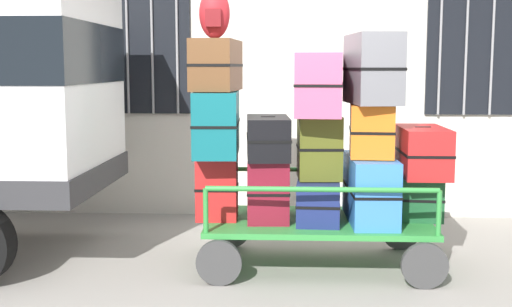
# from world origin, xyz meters

# --- Properties ---
(ground_plane) EXTENTS (40.00, 40.00, 0.00)m
(ground_plane) POSITION_xyz_m (0.00, 0.00, 0.00)
(ground_plane) COLOR gray
(building_wall) EXTENTS (12.00, 0.38, 5.00)m
(building_wall) POSITION_xyz_m (0.00, 2.63, 2.50)
(building_wall) COLOR silver
(building_wall) RESTS_ON ground
(luggage_cart) EXTENTS (2.08, 1.25, 0.43)m
(luggage_cart) POSITION_xyz_m (0.26, 0.41, 0.36)
(luggage_cart) COLOR #2D8438
(luggage_cart) RESTS_ON ground
(cart_railing) EXTENTS (1.97, 1.11, 0.40)m
(cart_railing) POSITION_xyz_m (0.26, 0.41, 0.76)
(cart_railing) COLOR #2D8438
(cart_railing) RESTS_ON luggage_cart
(suitcase_left_bottom) EXTENTS (0.39, 0.39, 0.59)m
(suitcase_left_bottom) POSITION_xyz_m (-0.66, 0.39, 0.73)
(suitcase_left_bottom) COLOR #B21E1E
(suitcase_left_bottom) RESTS_ON luggage_cart
(suitcase_left_middle) EXTENTS (0.43, 0.95, 0.58)m
(suitcase_left_middle) POSITION_xyz_m (-0.66, 0.42, 1.31)
(suitcase_left_middle) COLOR #0F5960
(suitcase_left_middle) RESTS_ON suitcase_left_bottom
(suitcase_left_top) EXTENTS (0.42, 0.84, 0.46)m
(suitcase_left_top) POSITION_xyz_m (-0.66, 0.43, 1.83)
(suitcase_left_top) COLOR brown
(suitcase_left_top) RESTS_ON suitcase_left_middle
(suitcase_midleft_bottom) EXTENTS (0.41, 0.71, 0.56)m
(suitcase_midleft_bottom) POSITION_xyz_m (-0.20, 0.44, 0.71)
(suitcase_midleft_bottom) COLOR maroon
(suitcase_midleft_bottom) RESTS_ON luggage_cart
(suitcase_midleft_middle) EXTENTS (0.43, 0.79, 0.38)m
(suitcase_midleft_middle) POSITION_xyz_m (-0.20, 0.41, 1.18)
(suitcase_midleft_middle) COLOR black
(suitcase_midleft_middle) RESTS_ON suitcase_midleft_bottom
(suitcase_center_bottom) EXTENTS (0.43, 0.89, 0.38)m
(suitcase_center_bottom) POSITION_xyz_m (0.26, 0.44, 0.62)
(suitcase_center_bottom) COLOR navy
(suitcase_center_bottom) RESTS_ON luggage_cart
(suitcase_center_middle) EXTENTS (0.41, 0.44, 0.57)m
(suitcase_center_middle) POSITION_xyz_m (0.26, 0.38, 1.10)
(suitcase_center_middle) COLOR #4C5119
(suitcase_center_middle) RESTS_ON suitcase_center_bottom
(suitcase_center_top) EXTENTS (0.47, 1.00, 0.55)m
(suitcase_center_top) POSITION_xyz_m (0.26, 0.41, 1.66)
(suitcase_center_top) COLOR #CC4C72
(suitcase_center_top) RESTS_ON suitcase_center_middle
(suitcase_midright_bottom) EXTENTS (0.43, 0.97, 0.59)m
(suitcase_midright_bottom) POSITION_xyz_m (0.72, 0.39, 0.73)
(suitcase_midright_bottom) COLOR #3372C6
(suitcase_midright_bottom) RESTS_ON luggage_cart
(suitcase_midright_middle) EXTENTS (0.42, 0.66, 0.46)m
(suitcase_midright_middle) POSITION_xyz_m (0.72, 0.41, 1.25)
(suitcase_midright_middle) COLOR orange
(suitcase_midright_middle) RESTS_ON suitcase_midright_bottom
(suitcase_midright_top) EXTENTS (0.47, 0.88, 0.62)m
(suitcase_midright_top) POSITION_xyz_m (0.72, 0.41, 1.79)
(suitcase_midright_top) COLOR slate
(suitcase_midright_top) RESTS_ON suitcase_midright_middle
(suitcase_right_bottom) EXTENTS (0.41, 0.32, 0.41)m
(suitcase_right_bottom) POSITION_xyz_m (1.18, 0.41, 0.64)
(suitcase_right_bottom) COLOR #194C28
(suitcase_right_bottom) RESTS_ON luggage_cart
(suitcase_right_middle) EXTENTS (0.40, 0.83, 0.44)m
(suitcase_right_middle) POSITION_xyz_m (1.18, 0.44, 1.06)
(suitcase_right_middle) COLOR #B21E1E
(suitcase_right_middle) RESTS_ON suitcase_right_bottom
(backpack) EXTENTS (0.27, 0.22, 0.44)m
(backpack) POSITION_xyz_m (-0.67, 0.39, 2.27)
(backpack) COLOR maroon
(backpack) RESTS_ON suitcase_left_top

